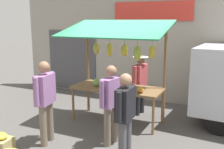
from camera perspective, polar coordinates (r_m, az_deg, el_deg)
name	(u,v)px	position (r m, az deg, el deg)	size (l,w,h in m)	color
ground_plane	(117,121)	(6.75, 1.11, -9.98)	(40.00, 40.00, 0.00)	#514F4C
street_backdrop	(145,46)	(8.38, 7.06, 6.13)	(9.00, 0.30, 3.40)	#9E998E
market_stall	(118,60)	(6.38, 1.25, 3.12)	(2.50, 1.46, 2.50)	brown
vendor_with_sunhat	(140,80)	(7.03, 6.06, -1.22)	(0.41, 0.68, 1.59)	#232328
shopper_in_striped_shirt	(45,96)	(5.46, -14.17, -4.59)	(0.31, 0.71, 1.70)	#726656
shopper_with_ponytail	(111,99)	(5.28, -0.16, -5.40)	(0.30, 0.69, 1.63)	#726656
shopper_in_grey_tee	(125,112)	(4.64, 2.88, -8.06)	(0.24, 0.69, 1.60)	#4C4C51
produce_crate_near	(0,143)	(5.71, -23.04, -13.36)	(0.50, 0.42, 0.36)	tan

